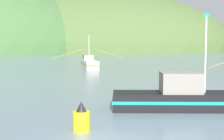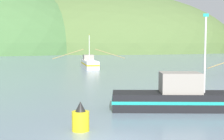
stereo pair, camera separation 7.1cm
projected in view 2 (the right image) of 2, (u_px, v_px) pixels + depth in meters
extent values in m
ellipsoid|color=#516B38|center=(91.00, 51.00, 206.85)|extent=(188.59, 150.87, 77.40)
cube|color=white|center=(89.00, 64.00, 57.36)|extent=(3.76, 10.81, 1.47)
cube|color=gold|center=(89.00, 64.00, 57.35)|extent=(3.80, 10.92, 0.26)
cone|color=white|center=(93.00, 60.00, 52.49)|extent=(0.23, 0.23, 0.70)
cube|color=gray|center=(88.00, 57.00, 59.01)|extent=(2.22, 2.80, 0.95)
cylinder|color=silver|center=(89.00, 48.00, 57.32)|extent=(0.12, 0.12, 4.60)
cube|color=gold|center=(89.00, 34.00, 57.13)|extent=(0.09, 0.36, 0.20)
cylinder|color=#997F4C|center=(110.00, 54.00, 57.93)|extent=(5.60, 1.01, 1.85)
cylinder|color=#997F4C|center=(68.00, 54.00, 56.48)|extent=(5.60, 1.01, 1.85)
cube|color=black|center=(191.00, 101.00, 20.58)|extent=(10.44, 2.87, 1.15)
cube|color=teal|center=(191.00, 100.00, 20.57)|extent=(10.54, 2.89, 0.21)
cube|color=gray|center=(180.00, 82.00, 20.49)|extent=(2.67, 2.18, 1.33)
cylinder|color=silver|center=(205.00, 55.00, 20.31)|extent=(0.12, 0.12, 4.93)
cube|color=teal|center=(206.00, 15.00, 20.11)|extent=(0.36, 0.05, 0.20)
cylinder|color=yellow|center=(81.00, 121.00, 15.53)|extent=(0.87, 0.87, 0.98)
cone|color=black|center=(80.00, 106.00, 15.47)|extent=(0.52, 0.52, 0.50)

